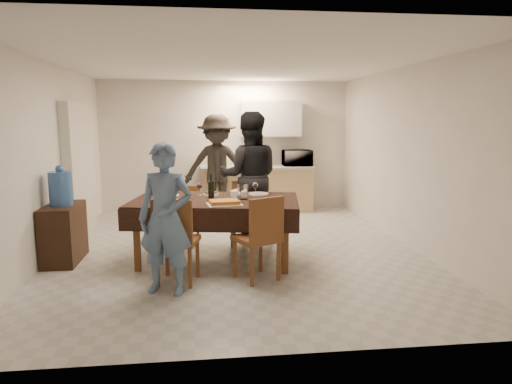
{
  "coord_description": "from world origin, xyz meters",
  "views": [
    {
      "loc": [
        -0.46,
        -6.31,
        1.85
      ],
      "look_at": [
        0.24,
        -0.3,
        0.87
      ],
      "focal_mm": 32.0,
      "sensor_mm": 36.0,
      "label": 1
    }
  ],
  "objects_px": {
    "wine_bottle": "(211,186)",
    "savoury_tart": "(224,202)",
    "console": "(64,233)",
    "microwave": "(297,158)",
    "person_near": "(166,219)",
    "dining_table": "(215,202)",
    "water_pitcher": "(242,192)",
    "water_jug": "(61,188)",
    "person_kitchen": "(217,166)",
    "person_far": "(249,176)"
  },
  "relations": [
    {
      "from": "water_pitcher",
      "to": "savoury_tart",
      "type": "xyz_separation_m",
      "value": [
        -0.25,
        -0.33,
        -0.07
      ]
    },
    {
      "from": "water_jug",
      "to": "microwave",
      "type": "relative_size",
      "value": 0.76
    },
    {
      "from": "dining_table",
      "to": "water_pitcher",
      "type": "distance_m",
      "value": 0.38
    },
    {
      "from": "water_jug",
      "to": "wine_bottle",
      "type": "xyz_separation_m",
      "value": [
        1.91,
        -0.15,
        0.01
      ]
    },
    {
      "from": "water_jug",
      "to": "microwave",
      "type": "xyz_separation_m",
      "value": [
        3.7,
        2.98,
        0.1
      ]
    },
    {
      "from": "wine_bottle",
      "to": "microwave",
      "type": "xyz_separation_m",
      "value": [
        1.79,
        3.13,
        0.09
      ]
    },
    {
      "from": "water_pitcher",
      "to": "person_far",
      "type": "distance_m",
      "value": 1.12
    },
    {
      "from": "person_far",
      "to": "person_near",
      "type": "bearing_deg",
      "value": 68.07
    },
    {
      "from": "wine_bottle",
      "to": "person_far",
      "type": "height_order",
      "value": "person_far"
    },
    {
      "from": "console",
      "to": "dining_table",
      "type": "bearing_deg",
      "value": -5.73
    },
    {
      "from": "water_pitcher",
      "to": "person_near",
      "type": "relative_size",
      "value": 0.12
    },
    {
      "from": "dining_table",
      "to": "wine_bottle",
      "type": "bearing_deg",
      "value": 144.63
    },
    {
      "from": "dining_table",
      "to": "person_far",
      "type": "distance_m",
      "value": 1.2
    },
    {
      "from": "wine_bottle",
      "to": "savoury_tart",
      "type": "height_order",
      "value": "wine_bottle"
    },
    {
      "from": "savoury_tart",
      "to": "person_near",
      "type": "height_order",
      "value": "person_near"
    },
    {
      "from": "console",
      "to": "person_near",
      "type": "bearing_deg",
      "value": -41.4
    },
    {
      "from": "person_kitchen",
      "to": "person_near",
      "type": "bearing_deg",
      "value": -99.99
    },
    {
      "from": "wine_bottle",
      "to": "water_jug",
      "type": "bearing_deg",
      "value": 175.6
    },
    {
      "from": "water_pitcher",
      "to": "person_far",
      "type": "bearing_deg",
      "value": 79.7
    },
    {
      "from": "person_far",
      "to": "microwave",
      "type": "bearing_deg",
      "value": -113.41
    },
    {
      "from": "console",
      "to": "person_kitchen",
      "type": "distance_m",
      "value": 3.33
    },
    {
      "from": "person_near",
      "to": "dining_table",
      "type": "bearing_deg",
      "value": 78.94
    },
    {
      "from": "wine_bottle",
      "to": "person_near",
      "type": "distance_m",
      "value": 1.22
    },
    {
      "from": "microwave",
      "to": "person_far",
      "type": "relative_size",
      "value": 0.29
    },
    {
      "from": "wine_bottle",
      "to": "savoury_tart",
      "type": "bearing_deg",
      "value": -70.77
    },
    {
      "from": "water_jug",
      "to": "person_kitchen",
      "type": "xyz_separation_m",
      "value": [
        2.08,
        2.53,
        -0.0
      ]
    },
    {
      "from": "person_near",
      "to": "person_far",
      "type": "bearing_deg",
      "value": 78.94
    },
    {
      "from": "person_far",
      "to": "person_kitchen",
      "type": "distance_m",
      "value": 1.73
    },
    {
      "from": "console",
      "to": "microwave",
      "type": "height_order",
      "value": "microwave"
    },
    {
      "from": "dining_table",
      "to": "console",
      "type": "xyz_separation_m",
      "value": [
        -1.96,
        0.2,
        -0.41
      ]
    },
    {
      "from": "water_jug",
      "to": "savoury_tart",
      "type": "bearing_deg",
      "value": -15.62
    },
    {
      "from": "wine_bottle",
      "to": "person_far",
      "type": "xyz_separation_m",
      "value": [
        0.6,
        1.0,
        -0.0
      ]
    },
    {
      "from": "dining_table",
      "to": "savoury_tart",
      "type": "bearing_deg",
      "value": -65.63
    },
    {
      "from": "microwave",
      "to": "person_kitchen",
      "type": "xyz_separation_m",
      "value": [
        -1.62,
        -0.45,
        -0.1
      ]
    },
    {
      "from": "console",
      "to": "person_far",
      "type": "height_order",
      "value": "person_far"
    },
    {
      "from": "water_jug",
      "to": "water_pitcher",
      "type": "xyz_separation_m",
      "value": [
        2.31,
        -0.25,
        -0.04
      ]
    },
    {
      "from": "console",
      "to": "savoury_tart",
      "type": "height_order",
      "value": "savoury_tart"
    },
    {
      "from": "water_jug",
      "to": "person_kitchen",
      "type": "relative_size",
      "value": 0.23
    },
    {
      "from": "dining_table",
      "to": "person_kitchen",
      "type": "relative_size",
      "value": 1.18
    },
    {
      "from": "console",
      "to": "water_pitcher",
      "type": "xyz_separation_m",
      "value": [
        2.31,
        -0.25,
        0.55
      ]
    },
    {
      "from": "dining_table",
      "to": "microwave",
      "type": "height_order",
      "value": "microwave"
    },
    {
      "from": "water_jug",
      "to": "savoury_tart",
      "type": "xyz_separation_m",
      "value": [
        2.06,
        -0.58,
        -0.12
      ]
    },
    {
      "from": "water_pitcher",
      "to": "person_kitchen",
      "type": "distance_m",
      "value": 2.79
    },
    {
      "from": "dining_table",
      "to": "water_jug",
      "type": "relative_size",
      "value": 5.26
    },
    {
      "from": "microwave",
      "to": "person_kitchen",
      "type": "height_order",
      "value": "person_kitchen"
    },
    {
      "from": "water_jug",
      "to": "person_far",
      "type": "bearing_deg",
      "value": 18.73
    },
    {
      "from": "dining_table",
      "to": "person_kitchen",
      "type": "bearing_deg",
      "value": 97.2
    },
    {
      "from": "console",
      "to": "wine_bottle",
      "type": "distance_m",
      "value": 2.01
    },
    {
      "from": "water_jug",
      "to": "savoury_tart",
      "type": "distance_m",
      "value": 2.15
    },
    {
      "from": "microwave",
      "to": "dining_table",
      "type": "bearing_deg",
      "value": 61.36
    }
  ]
}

